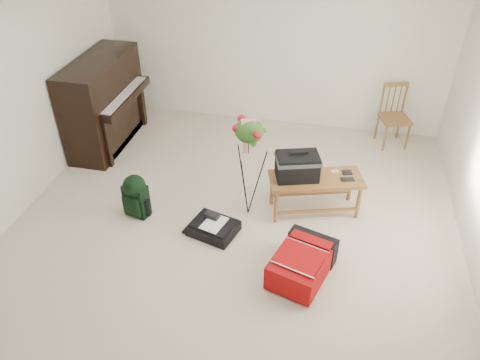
% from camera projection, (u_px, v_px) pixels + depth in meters
% --- Properties ---
extents(floor, '(5.00, 5.50, 0.01)m').
position_uv_depth(floor, '(231.00, 235.00, 5.23)').
color(floor, beige).
rests_on(floor, ground).
extents(ceiling, '(5.00, 5.50, 0.01)m').
position_uv_depth(ceiling, '(228.00, 4.00, 3.77)').
color(ceiling, white).
rests_on(ceiling, wall_back).
extents(wall_back, '(5.00, 0.04, 2.50)m').
position_uv_depth(wall_back, '(274.00, 42.00, 6.68)').
color(wall_back, white).
rests_on(wall_back, floor).
extents(wall_left, '(0.04, 5.50, 2.50)m').
position_uv_depth(wall_left, '(0.00, 112.00, 4.93)').
color(wall_left, white).
rests_on(wall_left, floor).
extents(piano, '(0.71, 1.50, 1.25)m').
position_uv_depth(piano, '(105.00, 104.00, 6.53)').
color(piano, black).
rests_on(piano, floor).
extents(bench, '(1.13, 0.71, 0.81)m').
position_uv_depth(bench, '(304.00, 168.00, 5.28)').
color(bench, olive).
rests_on(bench, floor).
extents(dining_chair, '(0.48, 0.48, 0.89)m').
position_uv_depth(dining_chair, '(395.00, 116.00, 6.59)').
color(dining_chair, olive).
rests_on(dining_chair, floor).
extents(red_suitcase, '(0.67, 0.85, 0.31)m').
position_uv_depth(red_suitcase, '(302.00, 260.00, 4.68)').
color(red_suitcase, '#AD070F').
rests_on(red_suitcase, floor).
extents(black_duffel, '(0.59, 0.52, 0.21)m').
position_uv_depth(black_duffel, '(214.00, 227.00, 5.22)').
color(black_duffel, black).
rests_on(black_duffel, floor).
extents(green_backpack, '(0.30, 0.28, 0.54)m').
position_uv_depth(green_backpack, '(135.00, 194.00, 5.35)').
color(green_backpack, black).
rests_on(green_backpack, floor).
extents(flower_stand, '(0.51, 0.51, 1.29)m').
position_uv_depth(flower_stand, '(248.00, 169.00, 5.18)').
color(flower_stand, black).
rests_on(flower_stand, floor).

